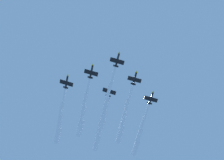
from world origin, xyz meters
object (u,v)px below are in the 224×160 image
jet_port_inner (123,122)px  jet_port_mid (99,130)px  jet_starboard_mid (139,136)px  jet_port_outer (60,123)px  jet_lead (106,107)px  jet_starboard_inner (83,115)px

jet_port_inner → jet_port_mid: 16.88m
jet_port_mid → jet_starboard_mid: (-12.39, -24.14, 0.20)m
jet_port_inner → jet_port_outer: jet_port_inner is taller
jet_lead → jet_starboard_inner: (14.21, 7.85, -0.15)m
jet_lead → jet_starboard_mid: (5.63, -32.52, 0.83)m
jet_lead → jet_starboard_mid: jet_starboard_mid is taller
jet_port_inner → jet_port_mid: jet_port_inner is taller
jet_lead → jet_starboard_inner: 16.24m
jet_lead → jet_port_outer: jet_port_outer is taller
jet_starboard_inner → jet_port_outer: 16.95m
jet_port_inner → jet_port_outer: size_ratio=1.04×
jet_lead → jet_starboard_inner: jet_lead is taller
jet_starboard_mid → jet_starboard_inner: bearing=78.0°
jet_port_inner → jet_starboard_inner: size_ratio=1.02×
jet_port_outer → jet_lead: bearing=-151.7°
jet_starboard_inner → jet_starboard_mid: (-8.59, -40.37, 0.98)m
jet_lead → jet_port_inner: (3.58, -17.00, 2.11)m
jet_port_mid → jet_port_outer: size_ratio=1.01×
jet_starboard_inner → jet_starboard_mid: 41.28m
jet_starboard_inner → jet_starboard_mid: bearing=-102.0°
jet_port_mid → jet_lead: bearing=155.1°
jet_starboard_inner → jet_starboard_mid: jet_starboard_mid is taller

